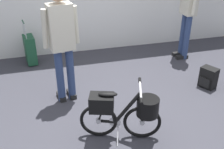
# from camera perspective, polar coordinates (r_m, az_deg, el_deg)

# --- Properties ---
(ground_plane) EXTENTS (7.41, 7.41, 0.00)m
(ground_plane) POSITION_cam_1_polar(r_m,az_deg,el_deg) (3.69, 1.28, -8.72)
(ground_plane) COLOR #38383F
(folding_bike_foreground) EXTENTS (0.94, 0.53, 0.70)m
(folding_bike_foreground) POSITION_cam_1_polar(r_m,az_deg,el_deg) (3.12, 2.68, -7.89)
(folding_bike_foreground) COLOR black
(folding_bike_foreground) RESTS_ON ground_plane
(visitor_near_wall) EXTENTS (0.53, 0.32, 1.67)m
(visitor_near_wall) POSITION_cam_1_polar(r_m,az_deg,el_deg) (3.65, -10.75, 7.56)
(visitor_near_wall) COLOR navy
(visitor_near_wall) RESTS_ON ground_plane
(visitor_browsing) EXTENTS (0.29, 0.54, 1.80)m
(visitor_browsing) POSITION_cam_1_polar(r_m,az_deg,el_deg) (5.23, 16.24, 14.22)
(visitor_browsing) COLOR navy
(visitor_browsing) RESTS_ON ground_plane
(rolling_suitcase) EXTENTS (0.24, 0.38, 0.83)m
(rolling_suitcase) POSITION_cam_1_polar(r_m,az_deg,el_deg) (5.22, -17.24, 5.18)
(rolling_suitcase) COLOR #19472D
(rolling_suitcase) RESTS_ON ground_plane
(backpack_on_floor) EXTENTS (0.28, 0.30, 0.34)m
(backpack_on_floor) POSITION_cam_1_polar(r_m,az_deg,el_deg) (4.51, 20.03, -0.66)
(backpack_on_floor) COLOR black
(backpack_on_floor) RESTS_ON ground_plane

